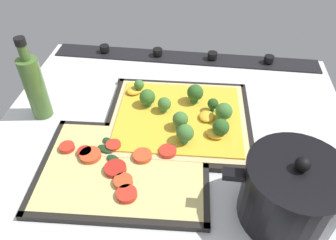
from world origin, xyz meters
The scene contains 8 objects.
ground_plane centered at (0.00, 0.00, -1.50)cm, with size 82.03×69.59×3.00cm, color silver.
stove_control_panel centered at (0.00, -31.30, 0.55)cm, with size 78.75×7.00×2.60cm.
baking_tray_front centered at (-1.12, -2.65, 0.36)cm, with size 34.71×30.97×1.30cm.
broccoli_pizza centered at (-1.70, -2.59, 2.01)cm, with size 32.21×28.47×6.14cm.
baking_tray_back centered at (8.25, 13.49, 0.37)cm, with size 35.40×27.23×1.30cm.
veggie_pizza_back centered at (8.56, 13.39, 1.11)cm, with size 32.87×24.70×1.90cm.
cooking_pot centered at (-22.30, 19.60, 6.20)cm, with size 23.66×16.79×14.68cm.
oil_bottle centered at (31.66, -1.27, 8.31)cm, with size 4.61×4.61×20.32cm.
Camera 1 is at (-5.98, 55.16, 52.10)cm, focal length 35.24 mm.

